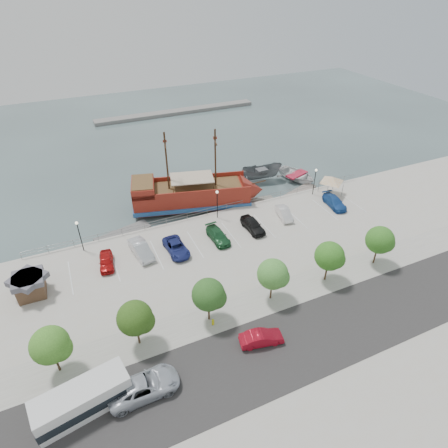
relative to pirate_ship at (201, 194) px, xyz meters
name	(u,v)px	position (x,y,z in m)	size (l,w,h in m)	color
ground	(237,249)	(0.38, -11.77, -2.09)	(160.00, 160.00, 0.00)	#3D4A4C
land_slab	(344,385)	(0.38, -32.77, -1.69)	(100.00, 58.00, 1.20)	#AFA698
street	(311,337)	(0.38, -27.77, -1.08)	(100.00, 8.00, 0.04)	#2E2B2B
sidewalk	(278,295)	(0.38, -21.77, -1.08)	(100.00, 4.00, 0.05)	gray
seawall_railing	(214,210)	(0.38, -3.97, -0.56)	(50.00, 0.06, 1.00)	gray
far_shore	(177,112)	(10.38, 43.23, -1.69)	(40.00, 3.00, 0.80)	gray
pirate_ship	(201,194)	(0.00, 0.00, 0.00)	(20.17, 9.94, 12.48)	maroon
patrol_boat	(261,174)	(12.18, 3.40, -0.75)	(2.60, 6.91, 2.67)	slate
speedboat	(297,176)	(17.81, 1.28, -1.37)	(5.01, 7.01, 1.45)	silver
dock_west	(123,234)	(-12.36, -2.57, -1.88)	(7.53, 2.15, 0.43)	slate
dock_mid	(253,203)	(7.48, -2.57, -1.90)	(6.83, 1.95, 0.39)	slate
dock_east	(300,191)	(16.02, -2.57, -1.91)	(6.27, 1.79, 0.36)	gray
shed	(30,285)	(-23.50, -10.89, 0.25)	(3.12, 3.12, 2.51)	brown
canopy_tent	(332,177)	(18.76, -6.32, 1.91)	(4.68, 4.68, 3.45)	slate
street_van	(144,386)	(-15.41, -26.78, -0.27)	(2.73, 5.91, 1.64)	#B5BBC6
street_sedan	(261,338)	(-4.28, -26.37, -0.42)	(1.42, 4.08, 1.34)	#AE0F21
shuttle_bus	(83,400)	(-20.00, -26.27, 0.16)	(7.64, 3.78, 2.57)	silver
fire_hydrant	(213,322)	(-7.53, -22.57, -0.69)	(0.26, 0.26, 0.74)	#CCC60E
lamp_post_left	(79,231)	(-17.62, -5.27, 1.85)	(0.36, 0.36, 4.28)	black
lamp_post_mid	(217,199)	(0.38, -5.27, 1.85)	(0.36, 0.36, 4.28)	black
lamp_post_right	(315,177)	(16.38, -5.27, 1.85)	(0.36, 0.36, 4.28)	black
tree_a	(52,346)	(-21.47, -21.84, 2.21)	(3.30, 3.20, 5.00)	#473321
tree_b	(137,319)	(-14.47, -21.84, 2.21)	(3.30, 3.20, 5.00)	#473321
tree_c	(210,295)	(-7.47, -21.84, 2.21)	(3.30, 3.20, 5.00)	#473321
tree_d	(274,275)	(-0.47, -21.84, 2.21)	(3.30, 3.20, 5.00)	#473321
tree_e	(331,257)	(6.53, -21.84, 2.21)	(3.30, 3.20, 5.00)	#473321
tree_f	(381,241)	(13.53, -21.84, 2.21)	(3.30, 3.20, 5.00)	#473321
parked_car_a	(106,261)	(-15.48, -9.36, -0.42)	(1.59, 3.96, 1.35)	#B31111
parked_car_b	(141,249)	(-11.28, -9.02, -0.29)	(1.70, 4.86, 1.60)	silver
parked_car_c	(176,248)	(-7.22, -10.25, -0.42)	(2.24, 4.85, 1.35)	navy
parked_car_d	(218,236)	(-1.60, -10.08, -0.42)	(1.88, 4.62, 1.34)	#1F582F
parked_car_e	(253,225)	(3.50, -9.89, -0.32)	(1.83, 4.54, 1.55)	black
parked_car_f	(284,213)	(8.90, -9.02, -0.43)	(1.40, 4.02, 1.33)	white
parked_car_h	(334,202)	(17.19, -9.42, -0.40)	(1.93, 4.74, 1.38)	#21519F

